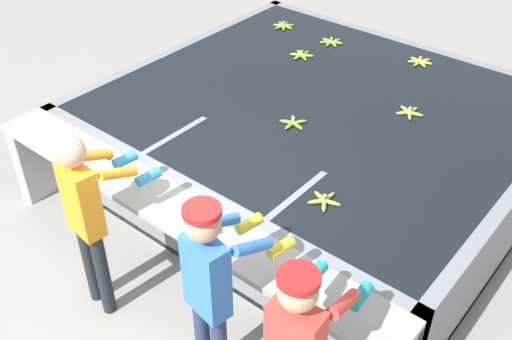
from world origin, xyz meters
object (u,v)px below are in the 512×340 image
Objects in this scene: worker_1 at (211,285)px; banana_bunch_floating_5 at (302,55)px; banana_bunch_ledge_0 at (217,221)px; knife_0 at (112,159)px; banana_bunch_floating_3 at (409,112)px; banana_bunch_floating_0 at (324,200)px; worker_0 at (88,211)px; banana_bunch_floating_1 at (284,26)px; banana_bunch_floating_6 at (420,61)px; banana_bunch_floating_2 at (331,42)px; banana_bunch_floating_4 at (293,123)px.

worker_1 is 6.08× the size of banana_bunch_floating_5.
knife_0 is at bearing 178.66° from banana_bunch_ledge_0.
banana_bunch_floating_0 is at bearing -85.58° from banana_bunch_floating_3.
worker_0 is 1.84m from banana_bunch_floating_0.
banana_bunch_floating_1 is 1.00× the size of banana_bunch_floating_6.
banana_bunch_floating_0 is 0.98× the size of banana_bunch_ledge_0.
banana_bunch_ledge_0 is 1.28m from knife_0.
worker_1 is 3.00m from banana_bunch_floating_3.
banana_bunch_floating_0 is at bearing -47.27° from banana_bunch_floating_1.
banana_bunch_floating_0 reaches higher than knife_0.
worker_0 is at bearing -84.27° from banana_bunch_floating_2.
worker_1 is 4.59m from banana_bunch_floating_1.
knife_0 is at bearing -120.23° from banana_bunch_floating_4.
worker_1 reaches higher than worker_0.
worker_0 is 6.01× the size of banana_bunch_floating_2.
worker_0 is 3.42m from banana_bunch_floating_5.
banana_bunch_ledge_0 reaches higher than banana_bunch_floating_1.
worker_1 is at bearing -81.97° from banana_bunch_floating_6.
worker_1 reaches higher than banana_bunch_ledge_0.
banana_bunch_floating_5 and banana_bunch_floating_6 have the same top height.
banana_bunch_floating_6 is (0.68, 4.11, -0.09)m from worker_0.
banana_bunch_floating_1 is 3.83m from banana_bunch_ledge_0.
banana_bunch_floating_4 is (0.36, 2.13, -0.09)m from worker_0.
banana_bunch_floating_0 and banana_bunch_floating_4 have the same top height.
banana_bunch_ledge_0 is (0.77, 0.61, -0.09)m from worker_0.
banana_bunch_floating_1 reaches higher than knife_0.
knife_0 is (-1.28, 0.03, -0.01)m from banana_bunch_ledge_0.
worker_0 is 5.97× the size of banana_bunch_floating_6.
worker_0 is at bearing -99.66° from banana_bunch_floating_4.
banana_bunch_ledge_0 reaches higher than banana_bunch_floating_0.
banana_bunch_floating_6 is 1.00× the size of banana_bunch_ledge_0.
banana_bunch_floating_6 is (1.82, 0.18, 0.00)m from banana_bunch_floating_1.
banana_bunch_floating_6 is 0.81× the size of knife_0.
banana_bunch_floating_0 is at bearing -50.08° from banana_bunch_floating_5.
banana_bunch_floating_2 is (0.74, -0.02, 0.00)m from banana_bunch_floating_1.
banana_bunch_floating_4 is at bearing -67.02° from banana_bunch_floating_2.
banana_bunch_floating_2 is at bearing 88.00° from knife_0.
banana_bunch_floating_3 is (-0.13, 3.00, -0.13)m from worker_1.
banana_bunch_floating_1 is at bearing 121.49° from worker_1.
banana_bunch_floating_4 is at bearing -57.01° from banana_bunch_floating_5.
worker_1 reaches higher than banana_bunch_floating_3.
banana_bunch_floating_2 is 0.99× the size of banana_bunch_ledge_0.
banana_bunch_floating_1 is 1.01× the size of banana_bunch_floating_4.
banana_bunch_floating_5 is (-0.45, 3.39, -0.09)m from worker_0.
banana_bunch_floating_1 is at bearing 119.81° from banana_bunch_ledge_0.
knife_0 is (0.63, -3.29, -0.01)m from banana_bunch_floating_1.
banana_bunch_floating_6 is (0.32, 1.98, -0.00)m from banana_bunch_floating_4.
banana_bunch_floating_2 is 0.81× the size of knife_0.
banana_bunch_floating_3 is at bearing 81.55° from banana_bunch_ledge_0.
worker_1 is at bearing -19.22° from knife_0.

